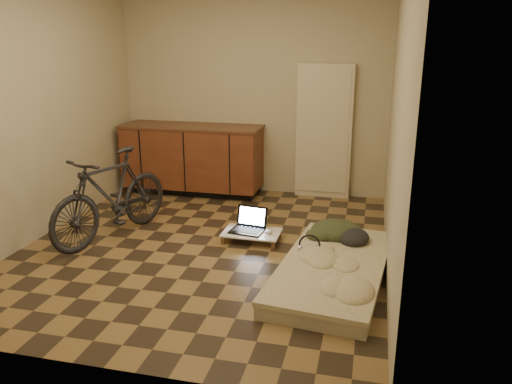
% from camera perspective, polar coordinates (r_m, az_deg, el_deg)
% --- Properties ---
extents(room_shell, '(3.50, 4.00, 2.60)m').
position_cam_1_polar(room_shell, '(4.70, -6.22, 8.62)').
color(room_shell, olive).
rests_on(room_shell, ground).
extents(cabinets, '(1.84, 0.62, 0.91)m').
position_cam_1_polar(cabinets, '(6.68, -7.26, 3.82)').
color(cabinets, black).
rests_on(cabinets, ground).
extents(appliance_panel, '(0.70, 0.10, 1.70)m').
position_cam_1_polar(appliance_panel, '(6.45, 7.78, 6.80)').
color(appliance_panel, beige).
rests_on(appliance_panel, ground).
extents(bicycle, '(0.93, 1.62, 1.01)m').
position_cam_1_polar(bicycle, '(5.28, -16.27, 0.10)').
color(bicycle, black).
rests_on(bicycle, ground).
extents(futon, '(1.04, 1.84, 0.15)m').
position_cam_1_polar(futon, '(4.40, 8.79, -8.80)').
color(futon, '#B3A98F').
rests_on(futon, ground).
extents(clothing_pile, '(0.58, 0.50, 0.21)m').
position_cam_1_polar(clothing_pile, '(4.89, 9.65, -3.86)').
color(clothing_pile, '#2F3720').
rests_on(clothing_pile, futon).
extents(headphones, '(0.22, 0.20, 0.15)m').
position_cam_1_polar(headphones, '(4.51, 6.13, -5.98)').
color(headphones, black).
rests_on(headphones, futon).
extents(lap_desk, '(0.59, 0.38, 0.10)m').
position_cam_1_polar(lap_desk, '(5.12, -0.49, -4.69)').
color(lap_desk, brown).
rests_on(lap_desk, ground).
extents(laptop, '(0.37, 0.34, 0.23)m').
position_cam_1_polar(laptop, '(5.15, -0.83, -3.84)').
color(laptop, black).
rests_on(laptop, lap_desk).
extents(mouse, '(0.10, 0.13, 0.04)m').
position_cam_1_polar(mouse, '(5.08, 1.42, -4.50)').
color(mouse, silver).
rests_on(mouse, lap_desk).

